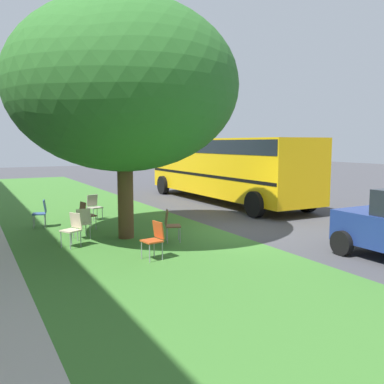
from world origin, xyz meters
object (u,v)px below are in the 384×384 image
Objects in this scene: street_tree at (123,87)px; chair_1 at (94,205)px; chair_3 at (73,227)px; chair_4 at (154,237)px; chair_5 at (82,221)px; chair_2 at (42,211)px; school_bus at (225,163)px; chair_0 at (86,213)px; chair_6 at (170,223)px.

street_tree is 7.45× the size of chair_1.
street_tree is 4.03m from chair_3.
chair_4 is 1.00× the size of chair_5.
chair_3 is (-3.58, 1.53, 0.00)m from chair_1.
chair_1 is 1.00× the size of chair_5.
chair_2 is at bearing 5.58° from chair_3.
chair_2 is at bearing 104.77° from school_bus.
chair_0 is 2.16m from chair_3.
chair_3 is 0.08× the size of school_bus.
chair_2 is 1.00× the size of chair_5.
chair_4 is 1.75m from chair_6.
street_tree reaches higher than chair_3.
school_bus reaches higher than chair_0.
chair_5 is (-1.27, 0.42, 0.00)m from chair_0.
chair_5 is (-2.86, 1.11, 0.00)m from chair_1.
chair_2 is 3.08m from chair_3.
chair_2 is (2.73, 1.86, -3.70)m from street_tree.
chair_6 is (1.38, -1.07, 0.00)m from chair_4.
chair_6 is (-4.29, -0.93, 0.00)m from chair_1.
chair_6 is (-3.77, -2.76, 0.00)m from chair_2.
chair_0 is 8.00m from school_bus.
chair_3 is 1.00× the size of chair_4.
chair_0 is at bearing 114.48° from school_bus.
chair_1 is at bearing 0.53° from street_tree.
chair_4 is at bearing 178.61° from chair_1.
school_bus is at bearing -75.23° from chair_2.
school_bus is at bearing -75.50° from chair_1.
chair_3 is at bearing 123.19° from school_bus.
street_tree is at bearing -145.64° from chair_2.
chair_1 is 1.00× the size of chair_4.
school_bus is (5.26, -8.04, 1.24)m from chair_3.
chair_1 is at bearing -74.26° from chair_2.
chair_2 is 4.68m from chair_6.
chair_4 is (-5.67, 0.14, 0.00)m from chair_1.
chair_2 is 0.08× the size of school_bus.
chair_2 is (-0.52, 1.83, 0.00)m from chair_1.
chair_2 and chair_6 have the same top height.
chair_5 is at bearing 120.83° from school_bus.
street_tree reaches higher than chair_5.
chair_4 is at bearing 137.91° from school_bus.
chair_0 is 1.00× the size of chair_6.
chair_0 is at bearing 156.69° from chair_1.
street_tree is at bearing 127.26° from school_bus.
school_bus reaches higher than chair_1.
street_tree is 4.92m from chair_1.
chair_3 is at bearing 73.84° from chair_6.
school_bus is (3.27, -7.19, 1.24)m from chair_0.
chair_1 and chair_6 have the same top height.
chair_0 is 1.34m from chair_5.
chair_2 is 1.00× the size of chair_4.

